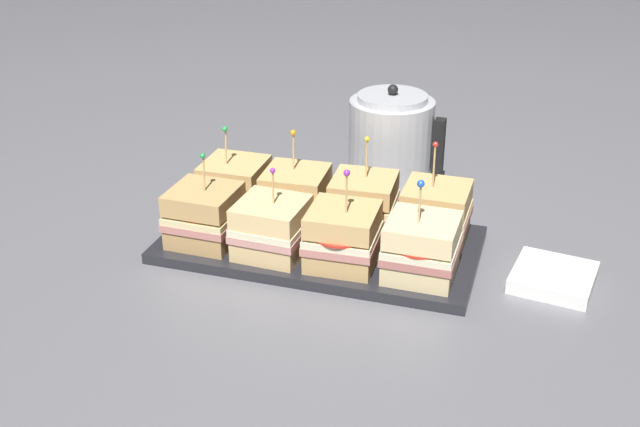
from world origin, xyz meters
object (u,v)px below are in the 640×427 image
(sandwich_back_center_left, at_px, (296,196))
(sandwich_back_center_right, at_px, (363,204))
(sandwich_back_far_left, at_px, (235,187))
(sandwich_front_center_left, at_px, (272,228))
(sandwich_front_far_left, at_px, (204,216))
(sandwich_back_far_right, at_px, (436,213))
(sandwich_front_far_right, at_px, (422,248))
(napkin_stack, at_px, (553,279))
(kettle_steel, at_px, (391,143))
(serving_platter, at_px, (320,245))
(sandwich_front_center_right, at_px, (343,237))

(sandwich_back_center_left, distance_m, sandwich_back_center_right, 0.12)
(sandwich_back_far_left, distance_m, sandwich_back_center_left, 0.12)
(sandwich_front_center_left, height_order, sandwich_back_center_right, sandwich_back_center_right)
(sandwich_front_far_left, xyz_separation_m, sandwich_back_center_left, (0.12, 0.12, 0.00))
(sandwich_front_far_left, height_order, sandwich_back_far_right, sandwich_back_far_right)
(sandwich_front_far_right, distance_m, napkin_stack, 0.22)
(sandwich_back_center_left, distance_m, kettle_steel, 0.26)
(sandwich_front_far_left, distance_m, sandwich_back_center_left, 0.17)
(serving_platter, bearing_deg, sandwich_back_center_right, 46.98)
(sandwich_back_center_left, xyz_separation_m, kettle_steel, (0.12, 0.23, 0.03))
(sandwich_front_center_right, distance_m, napkin_stack, 0.34)
(sandwich_back_far_right, bearing_deg, sandwich_front_far_left, -161.49)
(sandwich_front_center_left, bearing_deg, kettle_steel, 71.45)
(sandwich_back_center_right, height_order, sandwich_back_far_right, sandwich_back_far_right)
(sandwich_back_far_left, relative_size, sandwich_back_center_left, 0.98)
(sandwich_front_far_right, xyz_separation_m, sandwich_back_center_left, (-0.25, 0.12, -0.00))
(sandwich_front_center_right, height_order, kettle_steel, kettle_steel)
(sandwich_back_far_left, distance_m, napkin_stack, 0.57)
(sandwich_front_center_left, xyz_separation_m, sandwich_back_far_right, (0.25, 0.13, 0.00))
(sandwich_front_center_right, xyz_separation_m, sandwich_back_center_left, (-0.12, 0.12, -0.00))
(sandwich_front_far_left, bearing_deg, sandwich_back_center_left, 44.07)
(sandwich_front_center_right, relative_size, sandwich_back_far_right, 0.95)
(serving_platter, distance_m, sandwich_back_center_left, 0.10)
(sandwich_front_center_left, relative_size, sandwich_back_center_right, 0.91)
(serving_platter, bearing_deg, sandwich_back_far_left, 160.48)
(sandwich_front_center_left, xyz_separation_m, sandwich_front_center_right, (0.12, 0.00, 0.00))
(sandwich_back_center_right, distance_m, kettle_steel, 0.23)
(sandwich_back_center_left, bearing_deg, serving_platter, -42.96)
(napkin_stack, bearing_deg, sandwich_front_far_right, -163.46)
(sandwich_back_center_left, relative_size, sandwich_back_center_right, 0.99)
(sandwich_back_far_left, height_order, sandwich_back_far_right, sandwich_back_far_right)
(sandwich_front_center_left, distance_m, sandwich_back_far_right, 0.28)
(sandwich_front_far_right, xyz_separation_m, sandwich_back_center_right, (-0.13, 0.13, -0.00))
(sandwich_front_far_right, distance_m, kettle_steel, 0.38)
(sandwich_front_center_right, xyz_separation_m, sandwich_back_far_left, (-0.24, 0.13, -0.00))
(sandwich_back_far_left, bearing_deg, sandwich_front_far_right, -19.33)
(sandwich_back_center_right, distance_m, sandwich_back_far_right, 0.13)
(sandwich_front_far_left, bearing_deg, sandwich_front_center_right, -1.19)
(sandwich_front_center_right, bearing_deg, sandwich_front_center_left, -179.79)
(serving_platter, relative_size, kettle_steel, 2.52)
(kettle_steel, relative_size, napkin_stack, 1.52)
(sandwich_front_center_right, height_order, sandwich_back_far_right, sandwich_back_far_right)
(sandwich_front_far_right, bearing_deg, napkin_stack, 16.54)
(sandwich_back_center_right, height_order, napkin_stack, sandwich_back_center_right)
(sandwich_back_center_right, bearing_deg, sandwich_front_far_left, -153.31)
(sandwich_back_center_left, bearing_deg, sandwich_front_far_left, -135.93)
(sandwich_front_far_left, height_order, sandwich_back_far_left, sandwich_back_far_left)
(sandwich_back_far_right, bearing_deg, sandwich_front_far_right, -89.85)
(sandwich_front_far_left, relative_size, sandwich_back_center_right, 0.95)
(sandwich_front_center_left, xyz_separation_m, napkin_stack, (0.45, 0.06, -0.05))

